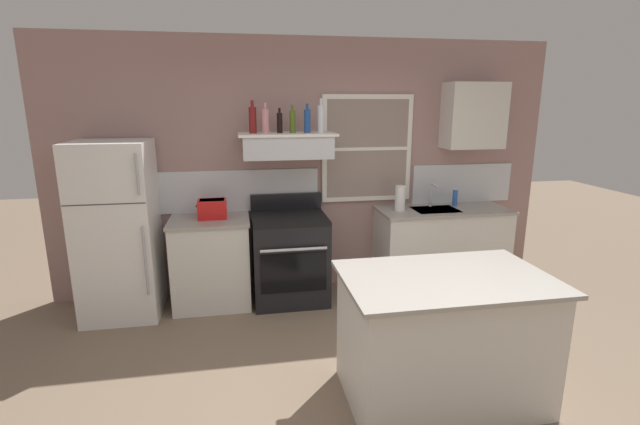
{
  "coord_description": "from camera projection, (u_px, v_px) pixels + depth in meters",
  "views": [
    {
      "loc": [
        -0.74,
        -2.61,
        2.05
      ],
      "look_at": [
        -0.05,
        1.2,
        1.1
      ],
      "focal_mm": 25.48,
      "sensor_mm": 36.0,
      "label": 1
    }
  ],
  "objects": [
    {
      "name": "counter_left_of_stove",
      "position": [
        212.0,
        262.0,
        4.64
      ],
      "size": [
        0.79,
        0.63,
        0.91
      ],
      "color": "silver",
      "rests_on": "ground_plane"
    },
    {
      "name": "bottle_balsamic_dark",
      "position": [
        280.0,
        123.0,
        4.48
      ],
      "size": [
        0.06,
        0.06,
        0.24
      ],
      "color": "black",
      "rests_on": "range_hood_shelf"
    },
    {
      "name": "counter_right_with_sink",
      "position": [
        441.0,
        248.0,
        5.07
      ],
      "size": [
        1.43,
        0.63,
        0.91
      ],
      "color": "silver",
      "rests_on": "ground_plane"
    },
    {
      "name": "paper_towel_roll",
      "position": [
        400.0,
        198.0,
        4.84
      ],
      "size": [
        0.11,
        0.11,
        0.27
      ],
      "primitive_type": "cylinder",
      "color": "white",
      "rests_on": "counter_right_with_sink"
    },
    {
      "name": "bottle_blue_liqueur",
      "position": [
        307.0,
        121.0,
        4.51
      ],
      "size": [
        0.07,
        0.07,
        0.29
      ],
      "color": "#1E478C",
      "rests_on": "range_hood_shelf"
    },
    {
      "name": "sink_faucet",
      "position": [
        432.0,
        192.0,
        5.0
      ],
      "size": [
        0.03,
        0.17,
        0.28
      ],
      "color": "silver",
      "rests_on": "counter_right_with_sink"
    },
    {
      "name": "kitchen_island",
      "position": [
        443.0,
        337.0,
        3.15
      ],
      "size": [
        1.4,
        0.9,
        0.91
      ],
      "color": "silver",
      "rests_on": "ground_plane"
    },
    {
      "name": "range_hood_shelf",
      "position": [
        287.0,
        145.0,
        4.55
      ],
      "size": [
        0.96,
        0.52,
        0.24
      ],
      "color": "silver"
    },
    {
      "name": "refrigerator",
      "position": [
        118.0,
        230.0,
        4.34
      ],
      "size": [
        0.7,
        0.72,
        1.7
      ],
      "color": "white",
      "rests_on": "ground_plane"
    },
    {
      "name": "bottle_red_label_wine",
      "position": [
        253.0,
        120.0,
        4.43
      ],
      "size": [
        0.07,
        0.07,
        0.32
      ],
      "color": "maroon",
      "rests_on": "range_hood_shelf"
    },
    {
      "name": "upper_cabinet_right",
      "position": [
        474.0,
        116.0,
        4.92
      ],
      "size": [
        0.64,
        0.32,
        0.7
      ],
      "color": "silver"
    },
    {
      "name": "dish_soap_bottle",
      "position": [
        455.0,
        198.0,
        5.07
      ],
      "size": [
        0.06,
        0.06,
        0.18
      ],
      "primitive_type": "cylinder",
      "color": "blue",
      "rests_on": "counter_right_with_sink"
    },
    {
      "name": "bottle_olive_oil_square",
      "position": [
        292.0,
        121.0,
        4.5
      ],
      "size": [
        0.06,
        0.06,
        0.27
      ],
      "color": "#4C601E",
      "rests_on": "range_hood_shelf"
    },
    {
      "name": "stove_range",
      "position": [
        290.0,
        257.0,
        4.74
      ],
      "size": [
        0.76,
        0.69,
        1.09
      ],
      "color": "black",
      "rests_on": "ground_plane"
    },
    {
      "name": "bottle_rose_pink",
      "position": [
        265.0,
        121.0,
        4.41
      ],
      "size": [
        0.07,
        0.07,
        0.29
      ],
      "color": "#C67F84",
      "rests_on": "range_hood_shelf"
    },
    {
      "name": "back_wall",
      "position": [
        310.0,
        168.0,
        4.92
      ],
      "size": [
        5.4,
        0.11,
        2.7
      ],
      "color": "gray",
      "rests_on": "ground_plane"
    },
    {
      "name": "toaster",
      "position": [
        212.0,
        209.0,
        4.53
      ],
      "size": [
        0.3,
        0.2,
        0.19
      ],
      "color": "red",
      "rests_on": "counter_left_of_stove"
    },
    {
      "name": "bottle_clear_tall",
      "position": [
        321.0,
        118.0,
        4.51
      ],
      "size": [
        0.06,
        0.06,
        0.33
      ],
      "color": "silver",
      "rests_on": "range_hood_shelf"
    },
    {
      "name": "ground_plane",
      "position": [
        358.0,
        409.0,
        3.11
      ],
      "size": [
        16.0,
        16.0,
        0.0
      ],
      "primitive_type": "plane",
      "color": "#7A6651"
    }
  ]
}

